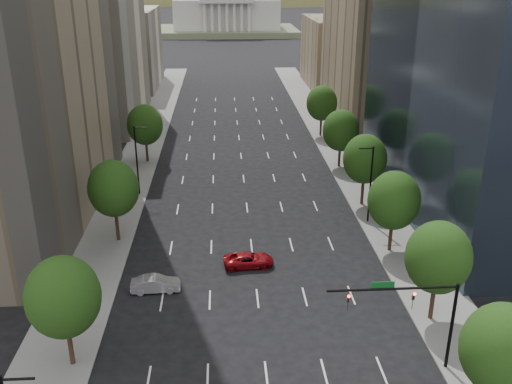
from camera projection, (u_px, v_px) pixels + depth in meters
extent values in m
cube|color=slate|center=(117.00, 210.00, 66.72)|extent=(6.00, 200.00, 0.15)
cube|color=slate|center=(374.00, 204.00, 68.47)|extent=(6.00, 200.00, 0.15)
cube|color=beige|center=(95.00, 25.00, 99.52)|extent=(14.00, 30.00, 35.00)
cube|color=beige|center=(127.00, 48.00, 133.25)|extent=(14.00, 26.00, 18.00)
cube|color=#8C7759|center=(375.00, 39.00, 100.49)|extent=(14.00, 30.00, 30.00)
cube|color=#8C7759|center=(337.00, 53.00, 133.67)|extent=(14.00, 26.00, 16.00)
ellipsoid|color=black|center=(503.00, 350.00, 33.99)|extent=(5.20, 5.20, 5.98)
cylinder|color=#382316|center=(433.00, 298.00, 45.44)|extent=(0.36, 0.36, 4.00)
ellipsoid|color=black|center=(438.00, 257.00, 44.04)|extent=(5.20, 5.20, 5.98)
cylinder|color=#382316|center=(391.00, 234.00, 56.58)|extent=(0.36, 0.36, 3.90)
ellipsoid|color=black|center=(394.00, 200.00, 55.21)|extent=(5.20, 5.20, 5.98)
cylinder|color=#382316|center=(363.00, 189.00, 67.65)|extent=(0.36, 0.36, 4.10)
ellipsoid|color=black|center=(365.00, 159.00, 66.22)|extent=(5.20, 5.20, 5.98)
cylinder|color=#382316|center=(339.00, 154.00, 80.68)|extent=(0.36, 0.36, 3.80)
ellipsoid|color=black|center=(341.00, 130.00, 79.34)|extent=(5.20, 5.20, 5.98)
cylinder|color=#382316|center=(321.00, 125.00, 95.46)|extent=(0.36, 0.36, 4.00)
ellipsoid|color=black|center=(322.00, 103.00, 94.06)|extent=(5.20, 5.20, 5.98)
cylinder|color=#382316|center=(70.00, 342.00, 40.16)|extent=(0.36, 0.36, 4.00)
ellipsoid|color=black|center=(63.00, 297.00, 38.75)|extent=(5.20, 5.20, 5.98)
cylinder|color=#382316|center=(117.00, 223.00, 58.65)|extent=(0.36, 0.36, 4.15)
ellipsoid|color=black|center=(113.00, 188.00, 57.20)|extent=(5.20, 5.20, 5.98)
cylinder|color=#382316|center=(147.00, 149.00, 82.77)|extent=(0.36, 0.36, 3.95)
ellipsoid|color=black|center=(145.00, 125.00, 81.39)|extent=(5.20, 5.20, 5.98)
cylinder|color=black|center=(370.00, 185.00, 62.08)|extent=(0.20, 0.20, 9.00)
cylinder|color=black|center=(366.00, 148.00, 60.43)|extent=(1.60, 0.14, 0.14)
cylinder|color=black|center=(18.00, 379.00, 26.58)|extent=(1.60, 0.14, 0.14)
cylinder|color=black|center=(137.00, 161.00, 69.82)|extent=(0.20, 0.20, 9.00)
cylinder|color=black|center=(141.00, 128.00, 68.26)|extent=(1.60, 0.14, 0.14)
cylinder|color=black|center=(451.00, 327.00, 39.27)|extent=(0.24, 0.24, 7.00)
cylinder|color=black|center=(393.00, 289.00, 37.79)|extent=(9.00, 0.18, 0.18)
imported|color=black|center=(414.00, 295.00, 38.08)|extent=(0.18, 0.22, 1.10)
imported|color=black|center=(348.00, 297.00, 37.82)|extent=(0.18, 0.22, 1.10)
sphere|color=#FF0C07|center=(415.00, 294.00, 37.83)|extent=(0.20, 0.20, 0.20)
sphere|color=#FF0C07|center=(349.00, 296.00, 37.58)|extent=(0.20, 0.20, 0.20)
cube|color=#0C591E|center=(383.00, 285.00, 37.62)|extent=(1.60, 0.06, 0.45)
cube|color=#596647|center=(227.00, 31.00, 243.14)|extent=(60.00, 40.00, 2.50)
cube|color=silver|center=(227.00, 13.00, 240.43)|extent=(44.00, 26.00, 12.00)
cube|color=silver|center=(227.00, 1.00, 225.23)|extent=(22.00, 4.00, 2.00)
ellipsoid|color=olive|center=(77.00, 35.00, 535.20)|extent=(380.00, 342.00, 190.00)
ellipsoid|color=olive|center=(262.00, 38.00, 585.68)|extent=(440.00, 396.00, 240.00)
ellipsoid|color=olive|center=(410.00, 27.00, 629.73)|extent=(360.00, 324.00, 200.00)
imported|color=#A5A4AA|center=(156.00, 284.00, 49.94)|extent=(4.48, 1.77, 1.45)
imported|color=maroon|center=(249.00, 260.00, 54.15)|extent=(5.01, 2.60, 1.35)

